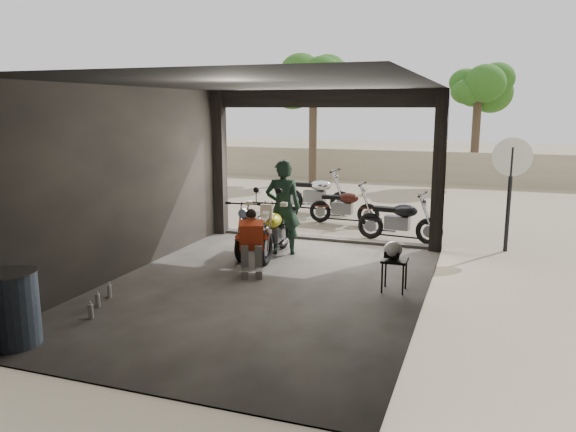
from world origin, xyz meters
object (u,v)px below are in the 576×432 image
Objects in this scene: main_bike at (275,227)px; outside_bike_c at (400,217)px; sign_post at (511,176)px; mechanic at (251,244)px; left_bike at (252,226)px; rider at (283,208)px; outside_bike_a at (316,191)px; oil_drum at (13,310)px; outside_bike_b at (344,203)px; helmet at (393,250)px; stool at (395,264)px.

main_bike is 1.09× the size of outside_bike_c.
mechanic is at bearing -159.24° from sign_post.
rider is at bearing 6.86° from left_bike.
outside_bike_a is 0.96× the size of rider.
sign_post is at bearing -175.44° from rider.
oil_drum is at bearing -146.22° from sign_post.
mechanic reaches higher than oil_drum.
main_bike is 1.14× the size of outside_bike_b.
outside_bike_b is 5.14m from helmet.
rider is 1.72× the size of mechanic.
left_bike reaches higher than helmet.
rider reaches higher than left_bike.
rider reaches higher than oil_drum.
stool is (2.51, -1.36, -0.13)m from main_bike.
outside_bike_a is 5.97× the size of helmet.
sign_post is at bearing 50.31° from helmet.
sign_post reaches higher than left_bike.
main_bike is 0.98× the size of outside_bike_a.
oil_drum is at bearing -106.21° from left_bike.
mechanic is at bearing 166.82° from helmet.
left_bike is at bearing 143.52° from helmet.
main_bike is at bearing 141.11° from outside_bike_c.
mechanic is at bearing -93.38° from main_bike.
outside_bike_a is 1.11× the size of outside_bike_c.
stool is (2.00, -4.80, -0.06)m from outside_bike_b.
outside_bike_a is at bearing -99.77° from rider.
main_bike is 1.08× the size of left_bike.
helmet is at bearing -150.29° from outside_bike_a.
left_bike is 3.34m from stool.
rider is at bearing -173.79° from sign_post.
outside_bike_a is 0.79× the size of sign_post.
outside_bike_a is at bearing 85.36° from left_bike.
oil_drum is (-2.00, -8.35, -0.06)m from outside_bike_b.
left_bike is 5.09m from oil_drum.
left_bike is 1.01× the size of outside_bike_c.
sign_post is (2.14, -0.10, 0.98)m from outside_bike_c.
outside_bike_a is 1.94× the size of oil_drum.
outside_bike_b is at bearing -134.79° from outside_bike_a.
mechanic is (-0.05, -1.45, -0.39)m from rider.
mechanic reaches higher than helmet.
stool is at bearing 129.02° from rider.
oil_drum is (-3.57, -6.94, -0.08)m from outside_bike_c.
rider is 1.50m from mechanic.
helmet is (3.01, -5.91, 0.06)m from outside_bike_a.
outside_bike_a is at bearing 84.31° from oil_drum.
sign_post is at bearing -85.82° from outside_bike_c.
outside_bike_c is 0.86× the size of rider.
outside_bike_c is at bearing 31.84° from left_bike.
left_bike is 1.76× the size of oil_drum.
sign_post reaches higher than stool.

